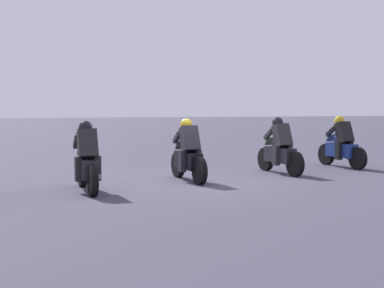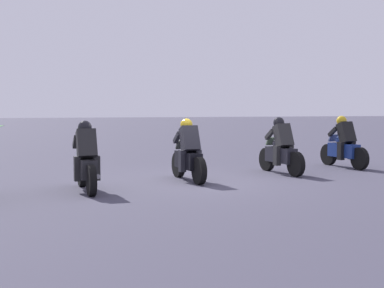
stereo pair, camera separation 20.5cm
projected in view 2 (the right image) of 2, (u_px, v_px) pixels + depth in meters
The scene contains 5 objects.
ground_plane at pixel (195, 181), 13.60m from camera, with size 120.00×120.00×0.00m, color #3C3A4A.
rider_lane_a at pixel (344, 146), 16.43m from camera, with size 2.03×0.64×1.51m.
rider_lane_b at pixel (281, 150), 14.99m from camera, with size 2.02×0.64×1.51m.
rider_lane_c at pixel (188, 155), 13.61m from camera, with size 2.04×0.60×1.51m.
rider_lane_d at pixel (86, 162), 12.02m from camera, with size 2.04×0.58×1.51m.
Camera 2 is at (-13.18, 2.90, 1.89)m, focal length 52.67 mm.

